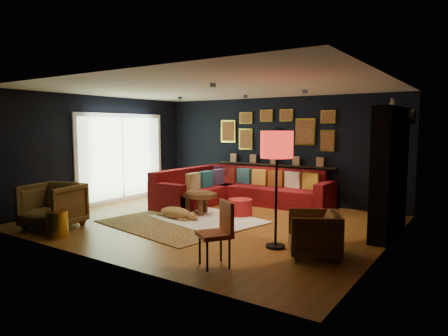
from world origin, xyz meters
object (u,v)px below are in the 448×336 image
Objects in this scene: pouf at (240,207)px; floor_lamp at (277,149)px; coffee_table at (199,197)px; gold_stool at (57,224)px; armchair_left at (53,204)px; armchair_right at (314,232)px; sectional at (235,191)px; dog at (176,211)px; orange_chair at (219,228)px.

floor_lamp is at bearing -44.21° from pouf.
floor_lamp is (2.41, -1.18, 1.14)m from coffee_table.
armchair_left is at bearing 152.37° from gold_stool.
armchair_right is 1.63× the size of gold_stool.
sectional reaches higher than gold_stool.
sectional is at bearing 88.00° from dog.
armchair_left is at bearing -130.00° from pouf.
sectional is 3.29× the size of dog.
pouf is at bearing -153.77° from armchair_right.
armchair_left is at bearing -111.52° from sectional.
sectional reaches higher than coffee_table.
orange_chair is (-0.91, -1.09, 0.16)m from armchair_right.
gold_stool is 0.50× the size of orange_chair.
orange_chair is at bearing -103.08° from floor_lamp.
orange_chair is (2.14, -2.33, 0.13)m from coffee_table.
sectional is 4.71× the size of armchair_right.
coffee_table is at bearing 44.81° from armchair_left.
gold_stool reaches higher than dog.
pouf is at bearing -52.84° from sectional.
gold_stool is (0.57, -0.30, -0.24)m from armchair_left.
orange_chair reaches higher than armchair_right.
orange_chair is (3.68, 0.07, 0.06)m from armchair_left.
armchair_right is at bearing 1.66° from armchair_left.
gold_stool is at bearing -155.74° from floor_lamp.
sectional is at bearing 77.15° from gold_stool.
armchair_left is at bearing -144.46° from orange_chair.
orange_chair is at bearing -60.34° from sectional.
pouf is 0.49× the size of dog.
armchair_right reaches higher than dog.
sectional is 6.70× the size of pouf.
armchair_left is (-2.34, -2.78, 0.27)m from pouf.
orange_chair is 0.85× the size of dog.
pouf is at bearing 25.67° from coffee_table.
armchair_right is 3.25m from dog.
floor_lamp reaches higher than armchair_right.
pouf is at bearing 47.64° from dog.
dog is at bearing 68.47° from gold_stool.
orange_chair is at bearing -11.46° from armchair_left.
sectional reaches higher than dog.
dog is (-0.13, -0.59, -0.21)m from coffee_table.
floor_lamp is at bearing -123.01° from armchair_right.
gold_stool is at bearing -109.63° from coffee_table.
dog is (-2.27, 1.74, -0.34)m from orange_chair.
coffee_table is 0.95× the size of dog.
coffee_table is 1.36× the size of armchair_right.
orange_chair is (3.10, 0.37, 0.30)m from gold_stool.
orange_chair is 1.56m from floor_lamp.
orange_chair is 0.49× the size of floor_lamp.
pouf is at bearing 37.43° from armchair_left.
floor_lamp reaches higher than pouf.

